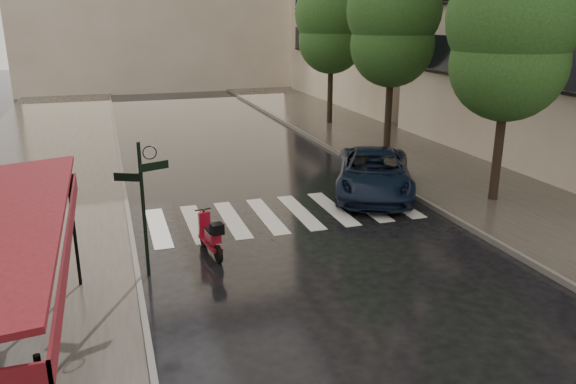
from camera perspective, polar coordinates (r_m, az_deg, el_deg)
ground at (r=10.80m, az=-6.06°, el=-14.15°), size 120.00×120.00×0.00m
sidewalk_near at (r=21.94m, az=-24.49°, el=1.10°), size 6.00×60.00×0.12m
sidewalk_far at (r=24.87m, az=11.48°, el=4.12°), size 5.50×60.00×0.12m
curb_near at (r=21.77m, az=-16.53°, el=1.89°), size 0.12×60.00×0.16m
curb_far at (r=23.64m, az=5.53°, el=3.74°), size 0.12×60.00×0.16m
crosswalk at (r=16.75m, az=-0.44°, el=-2.22°), size 7.85×3.20×0.01m
signpost at (r=12.64m, az=-14.51°, el=-0.67°), size 1.17×0.29×3.10m
tree_near at (r=18.07m, az=21.82°, el=15.23°), size 3.80×3.80×7.99m
tree_mid at (r=23.87m, az=10.67°, el=17.04°), size 3.80×3.80×8.34m
tree_far at (r=30.30m, az=4.46°, el=17.05°), size 3.80×3.80×8.16m
pedestrian_with_umbrella at (r=13.69m, az=-26.22°, el=-0.96°), size 1.25×1.26×2.44m
scooter at (r=13.91m, az=-7.83°, el=-4.54°), size 0.52×1.55×1.02m
parked_car at (r=18.66m, az=8.72°, el=1.94°), size 4.34×5.69×1.44m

